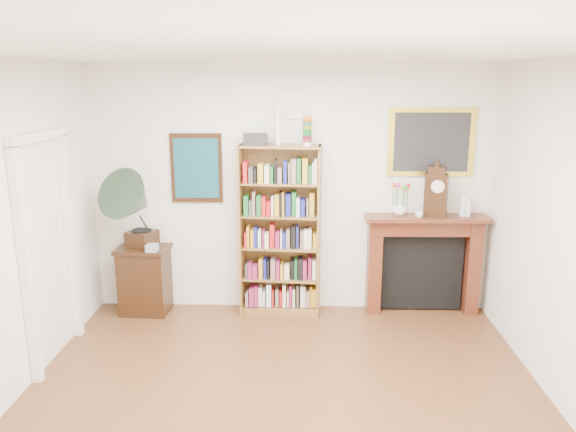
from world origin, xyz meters
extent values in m
cube|color=white|center=(0.00, 0.00, 2.80)|extent=(4.50, 5.00, 0.01)
cube|color=white|center=(0.00, 2.50, 1.40)|extent=(4.50, 0.01, 2.80)
cube|color=white|center=(-2.21, 0.73, 1.05)|extent=(0.08, 0.08, 2.10)
cube|color=white|center=(-2.21, 1.67, 1.05)|extent=(0.08, 0.08, 2.10)
cube|color=white|center=(-2.21, 1.20, 2.13)|extent=(0.08, 1.02, 0.08)
cube|color=black|center=(-1.05, 2.48, 1.65)|extent=(0.58, 0.03, 0.78)
cube|color=#124A54|center=(-1.05, 2.46, 1.65)|extent=(0.50, 0.01, 0.67)
cube|color=white|center=(0.00, 2.48, 2.35)|extent=(0.26, 0.03, 0.30)
cube|color=silver|center=(0.00, 2.46, 2.35)|extent=(0.22, 0.01, 0.26)
cube|color=gold|center=(1.55, 2.48, 1.95)|extent=(0.95, 0.03, 0.75)
cube|color=#262628|center=(1.55, 2.46, 1.95)|extent=(0.82, 0.01, 0.65)
cube|color=brown|center=(-0.53, 2.32, 0.97)|extent=(0.05, 0.31, 1.93)
cube|color=brown|center=(0.33, 2.32, 0.97)|extent=(0.05, 0.31, 1.93)
cube|color=brown|center=(-0.10, 2.32, 1.92)|extent=(0.91, 0.39, 0.03)
cube|color=brown|center=(-0.10, 2.32, 0.04)|extent=(0.91, 0.39, 0.08)
cube|color=brown|center=(-0.10, 2.47, 0.97)|extent=(0.89, 0.09, 1.93)
cube|color=brown|center=(-0.10, 2.32, 0.42)|extent=(0.86, 0.36, 0.02)
cube|color=brown|center=(-0.10, 2.32, 0.78)|extent=(0.86, 0.36, 0.02)
cube|color=brown|center=(-0.10, 2.32, 1.15)|extent=(0.86, 0.36, 0.02)
cube|color=brown|center=(-0.10, 2.32, 1.51)|extent=(0.86, 0.36, 0.02)
cube|color=black|center=(-1.65, 2.27, 0.39)|extent=(0.59, 0.45, 0.78)
cube|color=#43170F|center=(0.96, 2.38, 0.55)|extent=(0.15, 0.20, 1.11)
cube|color=#43170F|center=(2.07, 2.38, 0.55)|extent=(0.15, 0.20, 1.11)
cube|color=#43170F|center=(1.52, 2.38, 1.02)|extent=(1.26, 0.22, 0.18)
cube|color=#43170F|center=(1.52, 2.34, 1.13)|extent=(1.37, 0.35, 0.04)
cube|color=black|center=(1.52, 2.44, 0.46)|extent=(0.92, 0.09, 0.89)
cube|color=black|center=(-1.67, 2.33, 0.87)|extent=(0.37, 0.37, 0.17)
cylinder|color=black|center=(-1.67, 2.33, 0.96)|extent=(0.28, 0.28, 0.01)
cone|color=#314634|center=(-1.67, 2.16, 1.35)|extent=(0.78, 0.86, 0.74)
cube|color=silver|center=(-1.51, 2.13, 0.82)|extent=(0.13, 0.13, 0.08)
cube|color=black|center=(1.60, 2.33, 1.39)|extent=(0.27, 0.20, 0.48)
cylinder|color=white|center=(1.60, 2.26, 1.50)|extent=(0.14, 0.06, 0.14)
cube|color=black|center=(1.60, 2.33, 1.66)|extent=(0.20, 0.16, 0.09)
imported|color=white|center=(1.22, 2.37, 1.23)|extent=(0.18, 0.18, 0.16)
imported|color=silver|center=(1.42, 2.26, 1.18)|extent=(0.09, 0.09, 0.07)
cylinder|color=silver|center=(1.91, 2.35, 1.27)|extent=(0.07, 0.07, 0.24)
cylinder|color=silver|center=(1.97, 2.35, 1.25)|extent=(0.06, 0.06, 0.20)
camera|label=1|loc=(0.17, -3.72, 2.63)|focal=35.00mm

